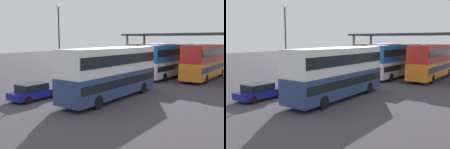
{
  "view_description": "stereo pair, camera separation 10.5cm",
  "coord_description": "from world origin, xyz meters",
  "views": [
    {
      "loc": [
        12.42,
        -12.95,
        4.88
      ],
      "look_at": [
        0.74,
        3.91,
        2.0
      ],
      "focal_mm": 40.28,
      "sensor_mm": 36.0,
      "label": 1
    },
    {
      "loc": [
        12.51,
        -12.89,
        4.88
      ],
      "look_at": [
        0.74,
        3.91,
        2.0
      ],
      "focal_mm": 40.28,
      "sensor_mm": 36.0,
      "label": 2
    }
  ],
  "objects": [
    {
      "name": "ground_plane",
      "position": [
        0.0,
        0.0,
        0.0
      ],
      "size": [
        140.0,
        140.0,
        0.0
      ],
      "primitive_type": "plane",
      "color": "#3F3A41"
    },
    {
      "name": "double_decker_far_right",
      "position": [
        4.3,
        19.28,
        2.32
      ],
      "size": [
        2.85,
        11.51,
        4.22
      ],
      "rotation": [
        0.0,
        0.0,
        1.54
      ],
      "color": "orange",
      "rests_on": "ground_plane"
    },
    {
      "name": "double_decker_main",
      "position": [
        0.74,
        3.92,
        2.31
      ],
      "size": [
        2.65,
        10.65,
        4.2
      ],
      "rotation": [
        0.0,
        0.0,
        1.56
      ],
      "color": "navy",
      "rests_on": "ground_plane"
    },
    {
      "name": "lamppost_tall",
      "position": [
        -9.46,
        7.79,
        5.44
      ],
      "size": [
        0.44,
        0.44,
        8.78
      ],
      "color": "#33353A",
      "rests_on": "ground_plane"
    },
    {
      "name": "depot_canopy",
      "position": [
        5.15,
        19.55,
        5.31
      ],
      "size": [
        23.74,
        6.87,
        5.64
      ],
      "rotation": [
        0.0,
        0.0,
        -0.04
      ],
      "color": "#33353A",
      "rests_on": "ground_plane"
    },
    {
      "name": "parked_hatchback",
      "position": [
        -4.23,
        -0.14,
        0.67
      ],
      "size": [
        1.84,
        4.02,
        1.35
      ],
      "rotation": [
        0.0,
        0.0,
        1.56
      ],
      "color": "navy",
      "rests_on": "ground_plane"
    },
    {
      "name": "double_decker_mid_row",
      "position": [
        0.02,
        17.89,
        2.31
      ],
      "size": [
        3.16,
        11.07,
        4.21
      ],
      "rotation": [
        0.0,
        0.0,
        1.5
      ],
      "color": "white",
      "rests_on": "ground_plane"
    },
    {
      "name": "double_decker_near_canopy",
      "position": [
        -3.85,
        21.4,
        2.3
      ],
      "size": [
        2.81,
        10.33,
        4.2
      ],
      "rotation": [
        0.0,
        0.0,
        1.53
      ],
      "color": "orange",
      "rests_on": "ground_plane"
    }
  ]
}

